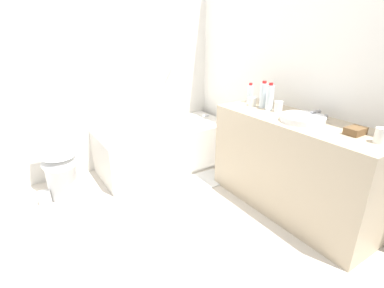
{
  "coord_description": "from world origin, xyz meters",
  "views": [
    {
      "loc": [
        -0.64,
        -1.79,
        1.51
      ],
      "look_at": [
        0.63,
        0.17,
        0.58
      ],
      "focal_mm": 26.91,
      "sensor_mm": 36.0,
      "label": 1
    }
  ],
  "objects_px": {
    "bathtub": "(164,145)",
    "toilet": "(59,164)",
    "water_bottle_2": "(250,94)",
    "amenity_basket": "(355,131)",
    "water_bottle_0": "(270,97)",
    "drinking_glass_1": "(380,136)",
    "bath_mat": "(198,182)",
    "drinking_glass_2": "(278,107)",
    "sink_basin": "(303,119)",
    "toilet_paper_roll": "(45,198)",
    "drinking_glass_0": "(252,102)",
    "water_bottle_1": "(263,95)",
    "sink_faucet": "(318,114)"
  },
  "relations": [
    {
      "from": "bathtub",
      "to": "toilet",
      "type": "height_order",
      "value": "bathtub"
    },
    {
      "from": "water_bottle_2",
      "to": "amenity_basket",
      "type": "xyz_separation_m",
      "value": [
        -0.04,
        -1.08,
        -0.06
      ]
    },
    {
      "from": "water_bottle_0",
      "to": "drinking_glass_1",
      "type": "distance_m",
      "value": 0.96
    },
    {
      "from": "amenity_basket",
      "to": "bath_mat",
      "type": "height_order",
      "value": "amenity_basket"
    },
    {
      "from": "water_bottle_0",
      "to": "drinking_glass_2",
      "type": "bearing_deg",
      "value": -81.34
    },
    {
      "from": "sink_basin",
      "to": "toilet_paper_roll",
      "type": "distance_m",
      "value": 2.37
    },
    {
      "from": "bathtub",
      "to": "amenity_basket",
      "type": "distance_m",
      "value": 1.98
    },
    {
      "from": "toilet",
      "to": "drinking_glass_2",
      "type": "distance_m",
      "value": 2.1
    },
    {
      "from": "drinking_glass_2",
      "to": "bathtub",
      "type": "bearing_deg",
      "value": 116.48
    },
    {
      "from": "toilet",
      "to": "water_bottle_2",
      "type": "distance_m",
      "value": 1.96
    },
    {
      "from": "drinking_glass_0",
      "to": "bath_mat",
      "type": "bearing_deg",
      "value": 146.99
    },
    {
      "from": "water_bottle_1",
      "to": "drinking_glass_1",
      "type": "distance_m",
      "value": 1.05
    },
    {
      "from": "sink_basin",
      "to": "drinking_glass_2",
      "type": "distance_m",
      "value": 0.3
    },
    {
      "from": "sink_faucet",
      "to": "amenity_basket",
      "type": "height_order",
      "value": "sink_faucet"
    },
    {
      "from": "water_bottle_0",
      "to": "toilet_paper_roll",
      "type": "xyz_separation_m",
      "value": [
        -1.86,
        0.91,
        -0.89
      ]
    },
    {
      "from": "bathtub",
      "to": "toilet",
      "type": "distance_m",
      "value": 1.13
    },
    {
      "from": "sink_faucet",
      "to": "drinking_glass_2",
      "type": "height_order",
      "value": "drinking_glass_2"
    },
    {
      "from": "bathtub",
      "to": "sink_faucet",
      "type": "height_order",
      "value": "bathtub"
    },
    {
      "from": "drinking_glass_1",
      "to": "bath_mat",
      "type": "distance_m",
      "value": 1.73
    },
    {
      "from": "drinking_glass_1",
      "to": "drinking_glass_2",
      "type": "bearing_deg",
      "value": 87.6
    },
    {
      "from": "water_bottle_1",
      "to": "drinking_glass_0",
      "type": "bearing_deg",
      "value": 109.23
    },
    {
      "from": "toilet_paper_roll",
      "to": "sink_faucet",
      "type": "bearing_deg",
      "value": -32.88
    },
    {
      "from": "drinking_glass_1",
      "to": "toilet",
      "type": "bearing_deg",
      "value": 130.05
    },
    {
      "from": "amenity_basket",
      "to": "drinking_glass_2",
      "type": "bearing_deg",
      "value": 89.61
    },
    {
      "from": "bathtub",
      "to": "bath_mat",
      "type": "bearing_deg",
      "value": -79.94
    },
    {
      "from": "toilet",
      "to": "water_bottle_2",
      "type": "xyz_separation_m",
      "value": [
        1.72,
        -0.71,
        0.6
      ]
    },
    {
      "from": "toilet",
      "to": "drinking_glass_1",
      "type": "xyz_separation_m",
      "value": [
        1.65,
        -1.97,
        0.56
      ]
    },
    {
      "from": "water_bottle_2",
      "to": "amenity_basket",
      "type": "relative_size",
      "value": 1.38
    },
    {
      "from": "water_bottle_1",
      "to": "bathtub",
      "type": "bearing_deg",
      "value": 120.89
    },
    {
      "from": "drinking_glass_1",
      "to": "bath_mat",
      "type": "height_order",
      "value": "drinking_glass_1"
    },
    {
      "from": "drinking_glass_0",
      "to": "bath_mat",
      "type": "height_order",
      "value": "drinking_glass_0"
    },
    {
      "from": "toilet",
      "to": "sink_faucet",
      "type": "relative_size",
      "value": 4.42
    },
    {
      "from": "toilet",
      "to": "bath_mat",
      "type": "height_order",
      "value": "toilet"
    },
    {
      "from": "drinking_glass_2",
      "to": "sink_basin",
      "type": "bearing_deg",
      "value": -100.73
    },
    {
      "from": "water_bottle_2",
      "to": "drinking_glass_0",
      "type": "height_order",
      "value": "water_bottle_2"
    },
    {
      "from": "drinking_glass_2",
      "to": "toilet_paper_roll",
      "type": "distance_m",
      "value": 2.28
    },
    {
      "from": "sink_faucet",
      "to": "toilet_paper_roll",
      "type": "relative_size",
      "value": 1.22
    },
    {
      "from": "water_bottle_1",
      "to": "drinking_glass_2",
      "type": "distance_m",
      "value": 0.2
    },
    {
      "from": "drinking_glass_0",
      "to": "drinking_glass_1",
      "type": "bearing_deg",
      "value": -90.03
    },
    {
      "from": "sink_basin",
      "to": "sink_faucet",
      "type": "bearing_deg",
      "value": 0.0
    },
    {
      "from": "sink_faucet",
      "to": "sink_basin",
      "type": "bearing_deg",
      "value": -180.0
    },
    {
      "from": "water_bottle_1",
      "to": "drinking_glass_2",
      "type": "xyz_separation_m",
      "value": [
        0.0,
        -0.19,
        -0.07
      ]
    },
    {
      "from": "drinking_glass_1",
      "to": "drinking_glass_2",
      "type": "relative_size",
      "value": 1.05
    },
    {
      "from": "sink_faucet",
      "to": "bath_mat",
      "type": "height_order",
      "value": "sink_faucet"
    },
    {
      "from": "drinking_glass_1",
      "to": "bath_mat",
      "type": "relative_size",
      "value": 0.16
    },
    {
      "from": "sink_basin",
      "to": "water_bottle_2",
      "type": "xyz_separation_m",
      "value": [
        0.09,
        0.69,
        0.07
      ]
    },
    {
      "from": "drinking_glass_2",
      "to": "toilet_paper_roll",
      "type": "relative_size",
      "value": 0.76
    },
    {
      "from": "drinking_glass_0",
      "to": "sink_basin",
      "type": "bearing_deg",
      "value": -92.06
    },
    {
      "from": "water_bottle_0",
      "to": "drinking_glass_2",
      "type": "height_order",
      "value": "water_bottle_0"
    },
    {
      "from": "sink_faucet",
      "to": "bath_mat",
      "type": "bearing_deg",
      "value": 124.85
    }
  ]
}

